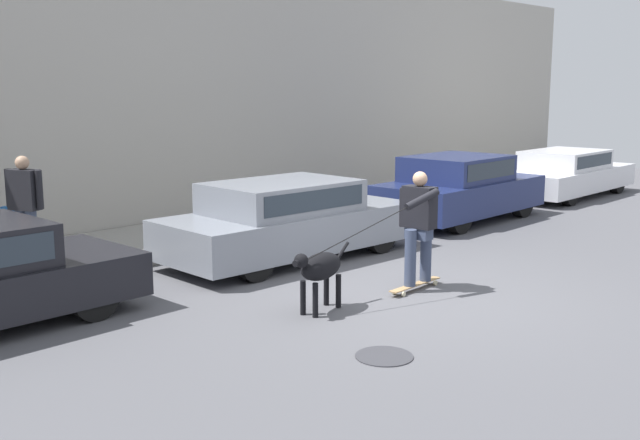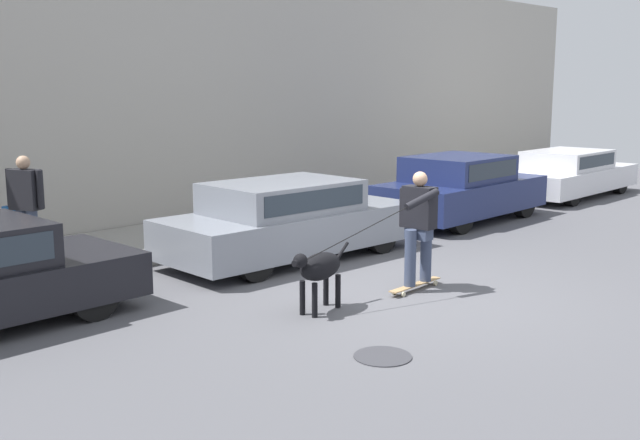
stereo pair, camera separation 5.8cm
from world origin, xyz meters
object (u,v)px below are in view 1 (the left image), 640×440
(dog, at_px, (320,268))
(skateboarder, at_px, (418,224))
(parked_car_1, at_px, (288,221))
(parked_car_3, at_px, (567,174))
(pedestrian_with_bag, at_px, (24,205))
(parked_car_2, at_px, (459,189))

(dog, xyz_separation_m, skateboarder, (1.67, -0.24, 0.37))
(parked_car_1, relative_size, parked_car_3, 0.96)
(parked_car_3, relative_size, skateboarder, 1.79)
(skateboarder, height_order, pedestrian_with_bag, pedestrian_with_bag)
(dog, bearing_deg, skateboarder, 162.73)
(parked_car_3, bearing_deg, pedestrian_with_bag, 169.78)
(dog, bearing_deg, pedestrian_with_bag, -78.50)
(parked_car_3, distance_m, dog, 11.65)
(parked_car_2, xyz_separation_m, skateboarder, (-4.93, -2.63, 0.26))
(parked_car_1, height_order, dog, parked_car_1)
(skateboarder, relative_size, pedestrian_with_bag, 1.58)
(parked_car_2, bearing_deg, skateboarder, -153.34)
(parked_car_1, bearing_deg, pedestrian_with_bag, 150.62)
(parked_car_3, height_order, dog, parked_car_3)
(parked_car_1, bearing_deg, dog, -123.95)
(parked_car_1, xyz_separation_m, parked_car_2, (4.88, -0.00, 0.04))
(skateboarder, xyz_separation_m, pedestrian_with_bag, (-3.35, 4.68, 0.11))
(parked_car_2, relative_size, pedestrian_with_bag, 2.50)
(dog, distance_m, pedestrian_with_bag, 4.78)
(parked_car_2, height_order, dog, parked_car_2)
(parked_car_3, distance_m, skateboarder, 10.09)
(dog, height_order, skateboarder, skateboarder)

